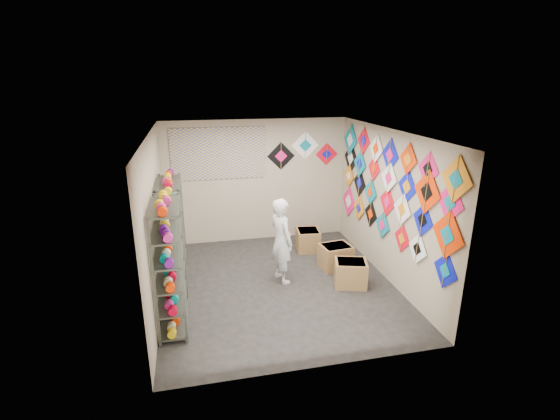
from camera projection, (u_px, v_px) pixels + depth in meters
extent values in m
plane|color=black|center=(278.00, 284.00, 7.27)|extent=(4.50, 4.50, 0.00)
plane|color=tan|center=(257.00, 181.00, 8.94)|extent=(4.00, 0.00, 4.00)
plane|color=tan|center=(318.00, 272.00, 4.76)|extent=(4.00, 0.00, 4.00)
plane|color=tan|center=(155.00, 222.00, 6.44)|extent=(0.00, 4.50, 4.50)
plane|color=tan|center=(387.00, 205.00, 7.26)|extent=(0.00, 4.50, 4.50)
plane|color=#6D665C|center=(278.00, 132.00, 6.43)|extent=(4.50, 4.50, 0.00)
cube|color=#4C5147|center=(170.00, 266.00, 5.82)|extent=(0.40, 1.10, 1.90)
cube|color=#4C5147|center=(172.00, 234.00, 7.03)|extent=(0.40, 1.10, 1.90)
cylinder|color=#DE2791|center=(168.00, 275.00, 5.34)|extent=(0.12, 0.10, 0.12)
cylinder|color=#FF3200|center=(168.00, 269.00, 5.52)|extent=(0.12, 0.10, 0.12)
cylinder|color=yellow|center=(169.00, 263.00, 5.70)|extent=(0.12, 0.10, 0.12)
cylinder|color=white|center=(169.00, 257.00, 5.88)|extent=(0.12, 0.10, 0.12)
cylinder|color=red|center=(170.00, 252.00, 6.06)|extent=(0.12, 0.10, 0.12)
cylinder|color=#621186|center=(170.00, 247.00, 6.23)|extent=(0.12, 0.10, 0.12)
cylinder|color=beige|center=(171.00, 239.00, 6.55)|extent=(0.12, 0.10, 0.12)
cylinder|color=#049F91|center=(171.00, 235.00, 6.73)|extent=(0.12, 0.10, 0.12)
cylinder|color=#DE2791|center=(172.00, 231.00, 6.91)|extent=(0.12, 0.10, 0.12)
cylinder|color=#FF3200|center=(172.00, 227.00, 7.08)|extent=(0.12, 0.10, 0.12)
cylinder|color=yellow|center=(173.00, 223.00, 7.26)|extent=(0.12, 0.10, 0.12)
cylinder|color=white|center=(173.00, 220.00, 7.44)|extent=(0.12, 0.10, 0.12)
cube|color=#0A14BD|center=(445.00, 271.00, 5.65)|extent=(0.03, 0.55, 0.55)
cube|color=white|center=(418.00, 249.00, 6.29)|extent=(0.03, 0.51, 0.51)
cube|color=red|center=(402.00, 239.00, 6.78)|extent=(0.02, 0.50, 0.50)
cube|color=#067C9A|center=(382.00, 225.00, 7.43)|extent=(0.03, 0.52, 0.52)
cube|color=black|center=(371.00, 214.00, 7.93)|extent=(0.02, 0.55, 0.55)
cube|color=orange|center=(359.00, 208.00, 8.44)|extent=(0.03, 0.53, 0.53)
cube|color=#FF146F|center=(349.00, 201.00, 9.01)|extent=(0.03, 0.72, 0.72)
cube|color=#FF3400|center=(448.00, 235.00, 5.51)|extent=(0.01, 0.71, 0.71)
cube|color=#0A14BD|center=(423.00, 220.00, 6.12)|extent=(0.03, 0.55, 0.55)
cube|color=white|center=(402.00, 209.00, 6.68)|extent=(0.02, 0.56, 0.56)
cube|color=red|center=(387.00, 202.00, 7.22)|extent=(0.02, 0.56, 0.56)
cube|color=#067C9A|center=(370.00, 192.00, 7.84)|extent=(0.02, 0.52, 0.52)
cube|color=black|center=(360.00, 183.00, 8.35)|extent=(0.02, 0.60, 0.60)
cube|color=orange|center=(349.00, 176.00, 8.86)|extent=(0.02, 0.51, 0.51)
cube|color=#FF146F|center=(450.00, 202.00, 5.44)|extent=(0.03, 0.59, 0.59)
cube|color=#FF3400|center=(427.00, 192.00, 5.93)|extent=(0.02, 0.68, 0.68)
cube|color=#0A14BD|center=(407.00, 187.00, 6.51)|extent=(0.02, 0.57, 0.57)
cube|color=white|center=(389.00, 178.00, 7.06)|extent=(0.04, 0.56, 0.55)
cube|color=red|center=(374.00, 168.00, 7.65)|extent=(0.03, 0.51, 0.51)
cube|color=#067C9A|center=(360.00, 164.00, 8.24)|extent=(0.02, 0.58, 0.58)
cube|color=black|center=(351.00, 158.00, 8.72)|extent=(0.03, 0.71, 0.71)
cube|color=orange|center=(456.00, 179.00, 5.25)|extent=(0.02, 0.65, 0.65)
cube|color=#FF146F|center=(428.00, 169.00, 5.89)|extent=(0.04, 0.54, 0.54)
cube|color=#FF3400|center=(408.00, 159.00, 6.39)|extent=(0.03, 0.52, 0.52)
cube|color=#0A14BD|center=(390.00, 155.00, 7.00)|extent=(0.02, 0.61, 0.61)
cube|color=white|center=(376.00, 149.00, 7.47)|extent=(0.03, 0.55, 0.55)
cube|color=red|center=(364.00, 141.00, 8.02)|extent=(0.03, 0.58, 0.58)
cube|color=#067C9A|center=(350.00, 140.00, 8.64)|extent=(0.04, 0.69, 0.69)
cube|color=black|center=(281.00, 156.00, 8.87)|extent=(0.62, 0.02, 0.62)
cube|color=white|center=(305.00, 145.00, 8.92)|extent=(0.62, 0.02, 0.62)
cube|color=red|center=(327.00, 154.00, 9.09)|extent=(0.51, 0.02, 0.51)
cube|color=#544BA4|center=(219.00, 154.00, 8.55)|extent=(2.00, 0.01, 1.10)
imported|color=white|center=(281.00, 241.00, 7.18)|extent=(0.80, 0.72, 1.56)
cube|color=olive|center=(350.00, 273.00, 7.18)|extent=(0.66, 0.60, 0.46)
cube|color=olive|center=(336.00, 257.00, 7.84)|extent=(0.63, 0.54, 0.47)
cube|color=olive|center=(308.00, 240.00, 8.65)|extent=(0.53, 0.57, 0.45)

